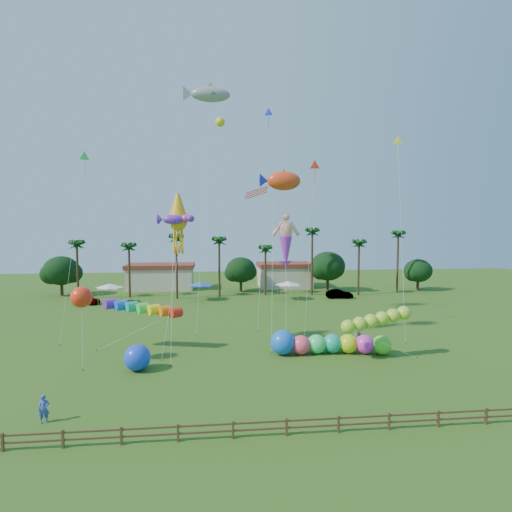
{
  "coord_description": "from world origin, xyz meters",
  "views": [
    {
      "loc": [
        -4.03,
        -27.31,
        11.62
      ],
      "look_at": [
        0.0,
        10.0,
        9.0
      ],
      "focal_mm": 28.0,
      "sensor_mm": 36.0,
      "label": 1
    }
  ],
  "objects": [
    {
      "name": "fish_kite",
      "position": [
        3.2,
        13.22,
        16.44
      ],
      "size": [
        5.48,
        6.19,
        17.53
      ],
      "color": "#E94019",
      "rests_on": "ground"
    },
    {
      "name": "tent_row",
      "position": [
        -6.0,
        36.33,
        2.75
      ],
      "size": [
        31.0,
        4.0,
        0.6
      ],
      "color": "white",
      "rests_on": "ground"
    },
    {
      "name": "orange_ball_kite",
      "position": [
        -15.04,
        7.15,
        5.85
      ],
      "size": [
        2.14,
        2.4,
        6.74
      ],
      "color": "#FE3014",
      "rests_on": "ground"
    },
    {
      "name": "rainbow_tube",
      "position": [
        -9.44,
        10.48,
        3.67
      ],
      "size": [
        9.21,
        4.3,
        4.18
      ],
      "color": "red",
      "rests_on": "ground"
    },
    {
      "name": "blue_ball",
      "position": [
        -10.25,
        5.41,
        1.08
      ],
      "size": [
        2.15,
        2.15,
        2.15
      ],
      "primitive_type": "sphere",
      "color": "blue",
      "rests_on": "ground"
    },
    {
      "name": "squid_kite",
      "position": [
        -7.32,
        11.31,
        12.24
      ],
      "size": [
        2.54,
        5.0,
        14.97
      ],
      "color": "#F5AB14",
      "rests_on": "ground"
    },
    {
      "name": "car_b",
      "position": [
        16.77,
        36.37,
        0.72
      ],
      "size": [
        4.45,
        1.86,
        1.43
      ],
      "primitive_type": "imported",
      "rotation": [
        0.0,
        0.0,
        1.49
      ],
      "color": "#4C4C54",
      "rests_on": "ground"
    },
    {
      "name": "ground",
      "position": [
        0.0,
        0.0,
        0.0
      ],
      "size": [
        160.0,
        160.0,
        0.0
      ],
      "primitive_type": "plane",
      "color": "#285116",
      "rests_on": "ground"
    },
    {
      "name": "car_a",
      "position": [
        -23.39,
        35.58,
        0.74
      ],
      "size": [
        4.67,
        3.44,
        1.48
      ],
      "primitive_type": "imported",
      "rotation": [
        0.0,
        0.0,
        1.13
      ],
      "color": "#4C4C54",
      "rests_on": "ground"
    },
    {
      "name": "merman_kite",
      "position": [
        3.61,
        14.08,
        10.03
      ],
      "size": [
        2.47,
        4.72,
        12.68
      ],
      "color": "#F59C8B",
      "rests_on": "ground"
    },
    {
      "name": "shark_kite",
      "position": [
        -4.18,
        21.45,
        27.44
      ],
      "size": [
        6.2,
        7.1,
        28.55
      ],
      "color": "gray",
      "rests_on": "ground"
    },
    {
      "name": "delta_kite_red",
      "position": [
        6.99,
        15.5,
        18.11
      ],
      "size": [
        2.43,
        3.4,
        19.02
      ],
      "color": "red",
      "rests_on": "ground"
    },
    {
      "name": "delta_kite_blue",
      "position": [
        2.7,
        21.19,
        24.91
      ],
      "size": [
        2.53,
        5.24,
        26.09
      ],
      "color": "#1A2AEE",
      "rests_on": "ground"
    },
    {
      "name": "delta_kite_green",
      "position": [
        -17.65,
        17.61,
        18.94
      ],
      "size": [
        2.2,
        4.94,
        19.88
      ],
      "color": "#38F157",
      "rests_on": "ground"
    },
    {
      "name": "delta_kite_yellow",
      "position": [
        15.8,
        14.29,
        20.42
      ],
      "size": [
        1.16,
        4.32,
        21.5
      ],
      "color": "yellow",
      "rests_on": "ground"
    },
    {
      "name": "spectator_a",
      "position": [
        -14.15,
        -2.99,
        0.85
      ],
      "size": [
        0.71,
        0.57,
        1.7
      ],
      "primitive_type": "imported",
      "rotation": [
        0.0,
        0.0,
        0.3
      ],
      "color": "blue",
      "rests_on": "ground"
    },
    {
      "name": "spectator_b",
      "position": [
        10.06,
        9.74,
        0.92
      ],
      "size": [
        1.14,
        1.1,
        1.85
      ],
      "primitive_type": "imported",
      "rotation": [
        0.0,
        0.0,
        -0.65
      ],
      "color": "#A29987",
      "rests_on": "ground"
    },
    {
      "name": "caterpillar_inflatable",
      "position": [
        6.27,
        7.97,
        0.95
      ],
      "size": [
        11.18,
        3.1,
        2.27
      ],
      "rotation": [
        0.0,
        0.0,
        -0.09
      ],
      "color": "#FF436B",
      "rests_on": "ground"
    },
    {
      "name": "green_worm",
      "position": [
        7.55,
        5.66,
        3.09
      ],
      "size": [
        9.89,
        2.06,
        3.83
      ],
      "color": "#9FD52F",
      "rests_on": "ground"
    },
    {
      "name": "tree_line",
      "position": [
        3.57,
        44.0,
        4.28
      ],
      "size": [
        69.46,
        8.91,
        11.0
      ],
      "color": "#3A2819",
      "rests_on": "ground"
    },
    {
      "name": "fence",
      "position": [
        0.0,
        -6.0,
        0.61
      ],
      "size": [
        36.12,
        0.12,
        1.0
      ],
      "color": "brown",
      "rests_on": "ground"
    },
    {
      "name": "lobster_kite",
      "position": [
        -7.67,
        10.35,
        12.42
      ],
      "size": [
        3.81,
        5.67,
        13.09
      ],
      "color": "purple",
      "rests_on": "ground"
    },
    {
      "name": "buildings_row",
      "position": [
        -3.09,
        50.0,
        2.0
      ],
      "size": [
        35.0,
        7.0,
        4.0
      ],
      "color": "beige",
      "rests_on": "ground"
    }
  ]
}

